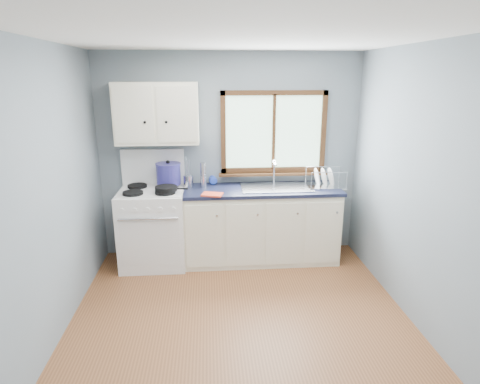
{
  "coord_description": "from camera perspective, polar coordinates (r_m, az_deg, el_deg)",
  "views": [
    {
      "loc": [
        -0.27,
        -3.1,
        2.22
      ],
      "look_at": [
        0.05,
        0.9,
        1.05
      ],
      "focal_mm": 30.0,
      "sensor_mm": 36.0,
      "label": 1
    }
  ],
  "objects": [
    {
      "name": "floor",
      "position": [
        3.83,
        0.34,
        -19.38
      ],
      "size": [
        3.2,
        3.6,
        0.02
      ],
      "primitive_type": "cube",
      "color": "brown",
      "rests_on": "ground"
    },
    {
      "name": "ceiling",
      "position": [
        3.12,
        0.42,
        21.59
      ],
      "size": [
        3.2,
        3.6,
        0.02
      ],
      "primitive_type": "cube",
      "color": "white",
      "rests_on": "wall_back"
    },
    {
      "name": "wall_back",
      "position": [
        5.01,
        -1.4,
        5.09
      ],
      "size": [
        3.2,
        0.02,
        2.5
      ],
      "primitive_type": "cube",
      "color": "gray",
      "rests_on": "ground"
    },
    {
      "name": "wall_front",
      "position": [
        1.63,
        6.18,
        -20.2
      ],
      "size": [
        3.2,
        0.02,
        2.5
      ],
      "primitive_type": "cube",
      "color": "gray",
      "rests_on": "ground"
    },
    {
      "name": "wall_left",
      "position": [
        3.51,
        -26.8,
        -1.56
      ],
      "size": [
        0.02,
        3.6,
        2.5
      ],
      "primitive_type": "cube",
      "color": "gray",
      "rests_on": "ground"
    },
    {
      "name": "wall_right",
      "position": [
        3.75,
        25.7,
        -0.37
      ],
      "size": [
        0.02,
        3.6,
        2.5
      ],
      "primitive_type": "cube",
      "color": "gray",
      "rests_on": "ground"
    },
    {
      "name": "gas_range",
      "position": [
        4.93,
        -12.24,
        -4.61
      ],
      "size": [
        0.76,
        0.69,
        1.36
      ],
      "color": "white",
      "rests_on": "floor"
    },
    {
      "name": "base_cabinets",
      "position": [
        4.97,
        2.98,
        -5.11
      ],
      "size": [
        1.85,
        0.6,
        0.88
      ],
      "color": "#F3EDCE",
      "rests_on": "floor"
    },
    {
      "name": "countertop",
      "position": [
        4.82,
        3.06,
        0.32
      ],
      "size": [
        1.89,
        0.64,
        0.04
      ],
      "primitive_type": "cube",
      "color": "black",
      "rests_on": "base_cabinets"
    },
    {
      "name": "sink",
      "position": [
        4.85,
        5.16,
        -0.09
      ],
      "size": [
        0.84,
        0.46,
        0.44
      ],
      "color": "silver",
      "rests_on": "countertop"
    },
    {
      "name": "window",
      "position": [
        4.99,
        4.8,
        7.62
      ],
      "size": [
        1.36,
        0.1,
        1.03
      ],
      "color": "#9EC6A8",
      "rests_on": "wall_back"
    },
    {
      "name": "upper_cabinets",
      "position": [
        4.78,
        -11.74,
        10.88
      ],
      "size": [
        0.95,
        0.35,
        0.7
      ],
      "color": "#F3EDCE",
      "rests_on": "wall_back"
    },
    {
      "name": "skillet",
      "position": [
        4.63,
        -10.44,
        0.5
      ],
      "size": [
        0.39,
        0.28,
        0.05
      ],
      "rotation": [
        0.0,
        0.0,
        -0.12
      ],
      "color": "black",
      "rests_on": "gas_range"
    },
    {
      "name": "stockpot",
      "position": [
        4.88,
        -10.14,
        2.61
      ],
      "size": [
        0.34,
        0.34,
        0.29
      ],
      "rotation": [
        0.0,
        0.0,
        0.14
      ],
      "color": "navy",
      "rests_on": "gas_range"
    },
    {
      "name": "utensil_crock",
      "position": [
        4.87,
        -7.36,
        1.57
      ],
      "size": [
        0.13,
        0.13,
        0.37
      ],
      "rotation": [
        0.0,
        0.0,
        -0.11
      ],
      "color": "silver",
      "rests_on": "countertop"
    },
    {
      "name": "thermos",
      "position": [
        4.83,
        -5.28,
        2.44
      ],
      "size": [
        0.08,
        0.08,
        0.3
      ],
      "primitive_type": "cylinder",
      "rotation": [
        0.0,
        0.0,
        0.2
      ],
      "color": "silver",
      "rests_on": "countertop"
    },
    {
      "name": "soap_bottle",
      "position": [
        4.92,
        -3.81,
        2.44
      ],
      "size": [
        0.11,
        0.11,
        0.26
      ],
      "primitive_type": "imported",
      "rotation": [
        0.0,
        0.0,
        0.11
      ],
      "color": "#1E3BAB",
      "rests_on": "countertop"
    },
    {
      "name": "dish_towel",
      "position": [
        4.53,
        -3.98,
        -0.35
      ],
      "size": [
        0.26,
        0.22,
        0.02
      ],
      "primitive_type": "cube",
      "rotation": [
        0.0,
        0.0,
        -0.27
      ],
      "color": "#E94427",
      "rests_on": "countertop"
    },
    {
      "name": "dish_rack",
      "position": [
        4.97,
        11.95,
        1.46
      ],
      "size": [
        0.45,
        0.35,
        0.23
      ],
      "rotation": [
        0.0,
        0.0,
        -0.03
      ],
      "color": "silver",
      "rests_on": "countertop"
    }
  ]
}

